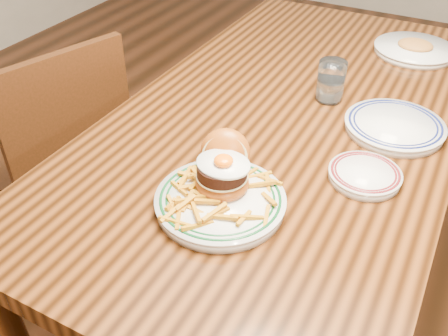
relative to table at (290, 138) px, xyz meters
The scene contains 8 objects.
floor 0.66m from the table, ahead, with size 6.00×6.00×0.00m, color black.
table is the anchor object (origin of this frame).
chair_left 0.76m from the table, 165.01° to the right, with size 0.51×0.51×0.88m.
main_plate 0.44m from the table, 88.98° to the right, with size 0.27×0.29×0.13m.
side_plate 0.34m from the table, 39.32° to the right, with size 0.16×0.16×0.02m.
rear_plate 0.28m from the table, ahead, with size 0.25×0.25×0.03m.
water_glass 0.18m from the table, 57.54° to the left, with size 0.07×0.07×0.11m.
far_plate 0.57m from the table, 67.76° to the left, with size 0.26×0.26×0.05m.
Camera 1 is at (0.38, -1.11, 1.43)m, focal length 40.00 mm.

